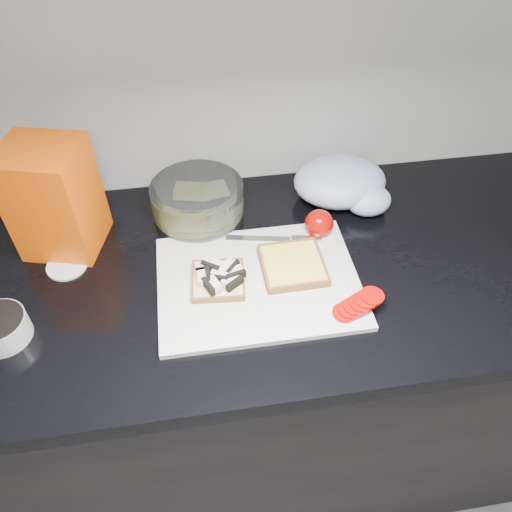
{
  "coord_description": "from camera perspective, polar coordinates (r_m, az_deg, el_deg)",
  "views": [
    {
      "loc": [
        0.02,
        0.49,
        1.66
      ],
      "look_at": [
        0.12,
        1.17,
        0.95
      ],
      "focal_mm": 35.0,
      "sensor_mm": 36.0,
      "label": 1
    }
  ],
  "objects": [
    {
      "name": "base_cabinet",
      "position": [
        1.42,
        -5.31,
        -14.65
      ],
      "size": [
        3.5,
        0.6,
        0.86
      ],
      "primitive_type": "cube",
      "color": "black",
      "rests_on": "ground"
    },
    {
      "name": "countertop",
      "position": [
        1.05,
        -6.93,
        -2.42
      ],
      "size": [
        3.5,
        0.64,
        0.04
      ],
      "primitive_type": "cube",
      "color": "black",
      "rests_on": "base_cabinet"
    },
    {
      "name": "cutting_board",
      "position": [
        1.0,
        0.27,
        -2.97
      ],
      "size": [
        0.4,
        0.3,
        0.01
      ],
      "primitive_type": "cube",
      "color": "silver",
      "rests_on": "countertop"
    },
    {
      "name": "bread_left",
      "position": [
        0.99,
        -4.35,
        -2.57
      ],
      "size": [
        0.12,
        0.12,
        0.03
      ],
      "rotation": [
        0.0,
        0.0,
        -0.09
      ],
      "color": "beige",
      "rests_on": "cutting_board"
    },
    {
      "name": "bread_right",
      "position": [
        1.02,
        4.21,
        -1.04
      ],
      "size": [
        0.13,
        0.13,
        0.02
      ],
      "rotation": [
        0.0,
        0.0,
        0.02
      ],
      "color": "beige",
      "rests_on": "cutting_board"
    },
    {
      "name": "tomato_slices",
      "position": [
        0.96,
        11.6,
        -5.44
      ],
      "size": [
        0.12,
        0.08,
        0.02
      ],
      "rotation": [
        0.0,
        0.0,
        -0.16
      ],
      "color": "#A40803",
      "rests_on": "cutting_board"
    },
    {
      "name": "knife",
      "position": [
        1.08,
        3.43,
        1.98
      ],
      "size": [
        0.21,
        0.05,
        0.01
      ],
      "rotation": [
        0.0,
        0.0,
        -0.2
      ],
      "color": "#BABABF",
      "rests_on": "cutting_board"
    },
    {
      "name": "seed_tub",
      "position": [
        1.02,
        -27.21,
        -7.25
      ],
      "size": [
        0.1,
        0.1,
        0.05
      ],
      "color": "#A2A7A7",
      "rests_on": "countertop"
    },
    {
      "name": "tub_lid",
      "position": [
        1.11,
        -20.8,
        -1.07
      ],
      "size": [
        0.11,
        0.11,
        0.01
      ],
      "primitive_type": "cylinder",
      "rotation": [
        0.0,
        0.0,
        -0.44
      ],
      "color": "silver",
      "rests_on": "countertop"
    },
    {
      "name": "glass_bowl",
      "position": [
        1.13,
        -6.66,
        6.17
      ],
      "size": [
        0.21,
        0.21,
        0.09
      ],
      "rotation": [
        0.0,
        0.0,
        -0.22
      ],
      "color": "silver",
      "rests_on": "countertop"
    },
    {
      "name": "bread_bag",
      "position": [
        1.09,
        -22.09,
        6.07
      ],
      "size": [
        0.18,
        0.18,
        0.24
      ],
      "primitive_type": "cube",
      "rotation": [
        0.0,
        0.0,
        -0.27
      ],
      "color": "#F04804",
      "rests_on": "countertop"
    },
    {
      "name": "steel_canister",
      "position": [
        1.14,
        -20.37,
        7.24
      ],
      "size": [
        0.08,
        0.08,
        0.2
      ],
      "primitive_type": "cylinder",
      "color": "silver",
      "rests_on": "countertop"
    },
    {
      "name": "grocery_bag",
      "position": [
        1.19,
        9.99,
        8.11
      ],
      "size": [
        0.22,
        0.19,
        0.1
      ],
      "rotation": [
        0.0,
        0.0,
        0.0
      ],
      "color": "silver",
      "rests_on": "countertop"
    },
    {
      "name": "whole_tomatoes",
      "position": [
        1.1,
        7.22,
        3.67
      ],
      "size": [
        0.06,
        0.06,
        0.06
      ],
      "rotation": [
        0.0,
        0.0,
        -0.18
      ],
      "color": "#A40803",
      "rests_on": "countertop"
    }
  ]
}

